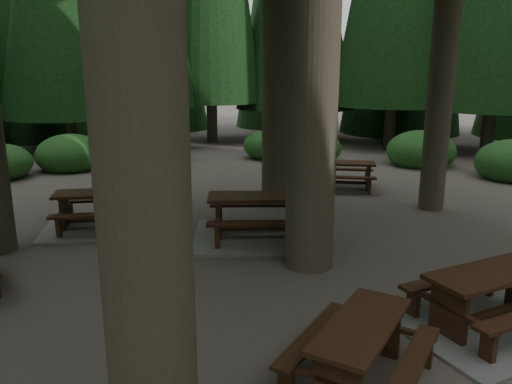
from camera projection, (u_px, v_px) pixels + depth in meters
name	position (u px, v px, depth m)	size (l,w,h in m)	color
ground	(274.00, 277.00, 8.32)	(80.00, 80.00, 0.00)	#554B45
picnic_table_a	(488.00, 308.00, 6.66)	(2.35, 1.94, 0.80)	gray
picnic_table_c	(259.00, 222.00, 10.20)	(3.30, 3.07, 0.89)	gray
picnic_table_d	(343.00, 171.00, 14.37)	(2.28, 2.19, 0.77)	black
picnic_table_e	(361.00, 343.00, 5.42)	(2.14, 2.05, 0.73)	black
picnic_table_f	(101.00, 215.00, 10.83)	(2.86, 2.58, 0.81)	gray
shrub_ring	(288.00, 235.00, 9.18)	(23.86, 24.64, 1.49)	#1D4E1B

